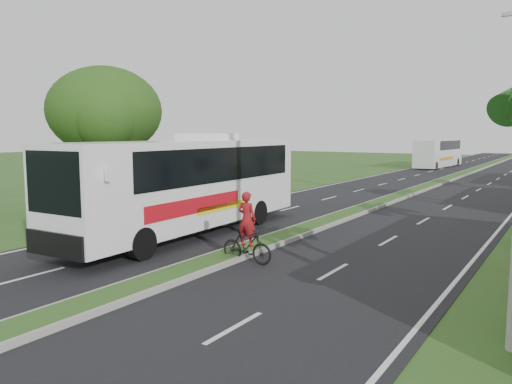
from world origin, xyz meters
The scene contains 8 objects.
ground centered at (0.00, 0.00, 0.00)m, with size 180.00×180.00×0.00m, color #27541E.
road_asphalt centered at (0.00, 20.00, 0.01)m, with size 14.00×160.00×0.02m, color black.
median_strip centered at (0.00, 20.00, 0.10)m, with size 1.20×160.00×0.18m.
lane_edge_left centered at (-6.70, 20.00, 0.00)m, with size 0.12×160.00×0.01m, color silver.
shade_tree centered at (-12.11, 10.02, 5.03)m, with size 6.30×6.00×7.54m.
coach_bus_main centered at (-3.51, 6.90, 2.22)m, with size 3.04×12.55×4.03m.
coach_bus_far centered at (-4.51, 52.81, 1.82)m, with size 3.11×11.15×3.21m.
motorcyclist centered at (0.81, 4.47, 0.81)m, with size 1.78×0.53×2.26m.
Camera 1 is at (9.30, -8.12, 4.06)m, focal length 35.00 mm.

